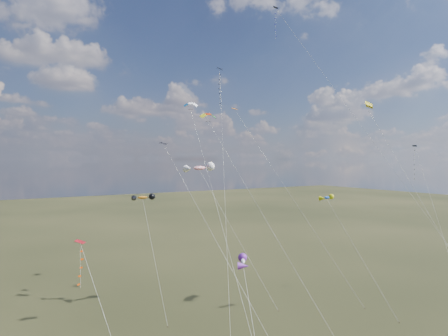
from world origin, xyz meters
TOP-DOWN VIEW (x-y plane):
  - diamond_black_high at (8.11, 32.53)m, footprint 11.71×21.59m
  - diamond_navy_tall at (13.01, 19.89)m, footprint 16.52×24.63m
  - diamond_black_mid at (-7.72, 8.96)m, footprint 4.89×19.55m
  - diamond_red_low at (-17.81, 13.78)m, footprint 2.99×9.92m
  - diamond_navy_right at (31.46, 12.78)m, footprint 6.39×11.94m
  - diamond_orange_center at (11.02, 22.38)m, footprint 11.05×16.57m
  - parafoil_yellow at (20.74, 13.02)m, footprint 5.60×16.37m
  - parafoil_blue_white at (0.00, 27.01)m, footprint 5.88×24.98m
  - parafoil_tricolor at (-1.90, 18.29)m, footprint 9.02×15.14m
  - novelty_orange_black at (-6.21, 29.86)m, footprint 3.04×11.28m
  - novelty_white_purple at (-8.28, 1.55)m, footprint 4.90×11.28m
  - novelty_redwhite_stripe at (0.54, 25.45)m, footprint 9.24×9.53m
  - novelty_blue_yellow at (13.97, 14.27)m, footprint 5.04×8.74m

SIDE VIEW (x-z plane):
  - diamond_red_low at x=-17.81m, z-range 3.65..16.28m
  - novelty_white_purple at x=-8.28m, z-range 5.80..18.29m
  - diamond_black_mid at x=-7.72m, z-range 3.57..25.47m
  - novelty_orange_black at x=-6.21m, z-range 7.03..22.24m
  - novelty_blue_yellow at x=13.97m, z-range 7.15..22.52m
  - diamond_navy_right at x=31.46m, z-range 7.40..29.68m
  - novelty_redwhite_stripe at x=0.54m, z-range 9.03..28.65m
  - diamond_orange_center at x=11.02m, z-range 5.00..32.98m
  - parafoil_tricolor at x=-1.90m, z-range 12.31..38.37m
  - parafoil_blue_white at x=0.00m, z-range 13.52..42.12m
  - parafoil_yellow at x=20.74m, z-range 13.54..42.17m
  - diamond_black_high at x=8.11m, z-range 12.62..48.18m
  - diamond_navy_tall at x=13.01m, z-range 15.08..57.56m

